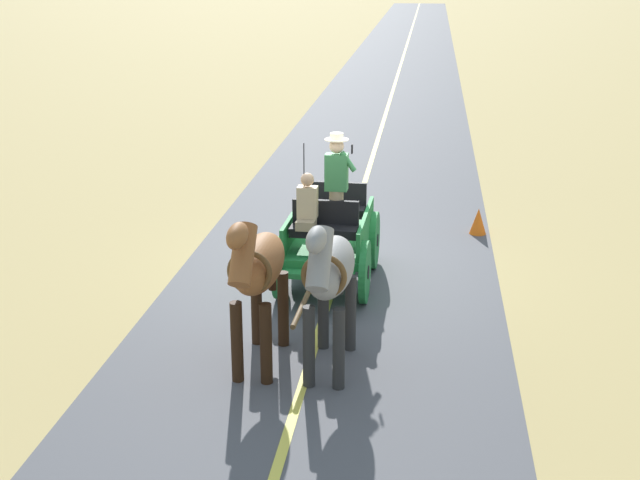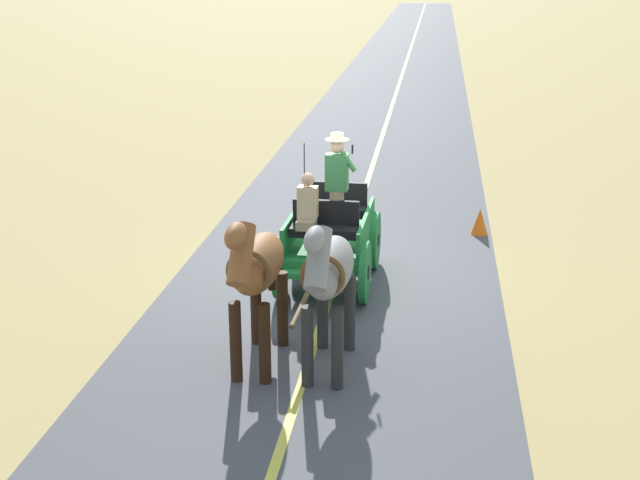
{
  "view_description": "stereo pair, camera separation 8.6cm",
  "coord_description": "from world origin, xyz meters",
  "px_view_note": "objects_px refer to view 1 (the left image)",
  "views": [
    {
      "loc": [
        -1.4,
        13.29,
        5.05
      ],
      "look_at": [
        0.08,
        1.59,
        1.1
      ],
      "focal_mm": 48.31,
      "sensor_mm": 36.0,
      "label": 1
    },
    {
      "loc": [
        -1.49,
        13.28,
        5.05
      ],
      "look_at": [
        0.08,
        1.59,
        1.1
      ],
      "focal_mm": 48.31,
      "sensor_mm": 36.0,
      "label": 2
    }
  ],
  "objects_px": {
    "horse_near_side": "(329,273)",
    "horse_drawn_carriage": "(329,235)",
    "horse_off_side": "(258,269)",
    "traffic_cone": "(478,221)"
  },
  "relations": [
    {
      "from": "horse_near_side",
      "to": "horse_off_side",
      "type": "xyz_separation_m",
      "value": [
        0.9,
        -0.03,
        0.0
      ]
    },
    {
      "from": "horse_off_side",
      "to": "traffic_cone",
      "type": "bearing_deg",
      "value": -117.2
    },
    {
      "from": "horse_drawn_carriage",
      "to": "horse_near_side",
      "type": "bearing_deg",
      "value": 96.77
    },
    {
      "from": "horse_drawn_carriage",
      "to": "horse_off_side",
      "type": "relative_size",
      "value": 2.04
    },
    {
      "from": "horse_near_side",
      "to": "horse_off_side",
      "type": "distance_m",
      "value": 0.9
    },
    {
      "from": "horse_near_side",
      "to": "horse_drawn_carriage",
      "type": "bearing_deg",
      "value": -83.23
    },
    {
      "from": "traffic_cone",
      "to": "horse_near_side",
      "type": "bearing_deg",
      "value": 70.2
    },
    {
      "from": "horse_drawn_carriage",
      "to": "horse_off_side",
      "type": "height_order",
      "value": "horse_drawn_carriage"
    },
    {
      "from": "horse_drawn_carriage",
      "to": "traffic_cone",
      "type": "height_order",
      "value": "horse_drawn_carriage"
    },
    {
      "from": "horse_near_side",
      "to": "traffic_cone",
      "type": "relative_size",
      "value": 4.42
    }
  ]
}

